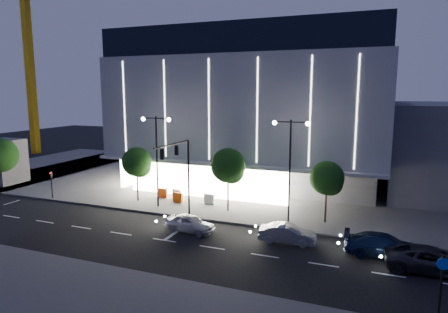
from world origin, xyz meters
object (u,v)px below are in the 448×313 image
street_lamp_west (157,148)px  ped_signal_far (51,182)px  tree_left (137,164)px  tree_mid (228,167)px  tree_right (327,180)px  cycle_sign_pole (440,291)px  tower_crane (32,38)px  car_lead (190,223)px  traffic_mast (181,165)px  street_lamp_east (290,156)px  car_fourth (432,260)px  car_third (385,246)px  barrier_a (162,193)px  barrier_d (209,199)px  car_second (287,234)px  barrier_c (178,197)px  barrier_b (177,194)px

street_lamp_west → ped_signal_far: street_lamp_west is taller
tree_left → tree_mid: bearing=0.0°
tree_right → cycle_sign_pole: bearing=-64.4°
tower_crane → car_lead: tower_crane is taller
street_lamp_west → tree_right: street_lamp_west is taller
traffic_mast → ped_signal_far: size_ratio=2.36×
street_lamp_east → car_fourth: size_ratio=1.60×
street_lamp_west → car_third: (20.74, -4.59, -5.17)m
barrier_a → barrier_d: (5.59, -0.36, 0.00)m
street_lamp_east → barrier_d: (-8.61, 2.53, -5.31)m
street_lamp_west → car_third: bearing=-12.5°
traffic_mast → tower_crane: size_ratio=0.22×
car_second → barrier_d: car_second is taller
tree_left → car_fourth: 27.58m
barrier_d → ped_signal_far: bearing=-161.1°
traffic_mast → ped_signal_far: (-16.00, 1.16, -3.14)m
cycle_sign_pole → tower_crane: (-60.92, 35.51, 18.22)m
tree_right → barrier_c: bearing=176.6°
street_lamp_east → car_second: size_ratio=2.10×
street_lamp_east → ped_signal_far: 25.37m
cycle_sign_pole → barrier_b: bearing=143.8°
traffic_mast → car_lead: traffic_mast is taller
tree_right → barrier_d: 12.17m
car_second → barrier_b: (-13.45, 7.57, -0.06)m
street_lamp_east → tree_left: (-15.97, 1.02, -1.92)m
barrier_b → ped_signal_far: bearing=-142.9°
street_lamp_west → car_fourth: street_lamp_west is taller
tree_mid → barrier_b: bearing=163.2°
tower_crane → car_fourth: 70.32m
car_third → barrier_d: car_third is taller
traffic_mast → car_third: 17.38m
barrier_c → car_lead: bearing=-44.9°
car_second → barrier_b: 15.43m
car_second → barrier_a: 16.87m
ped_signal_far → car_lead: ped_signal_far is taller
barrier_b → barrier_c: 1.31m
ped_signal_far → tree_mid: size_ratio=0.49×
tree_mid → car_fourth: bearing=-23.1°
car_second → barrier_a: size_ratio=3.90×
tower_crane → tree_mid: size_ratio=5.20×
tree_mid → barrier_a: (-8.23, 1.87, -3.68)m
street_lamp_east → car_lead: bearing=-144.1°
barrier_b → tree_right: bearing=10.1°
tower_crane → car_third: (58.66, -26.59, -19.72)m
car_fourth → barrier_c: bearing=69.5°
car_third → barrier_b: car_third is taller
car_second → barrier_c: (-12.74, 6.46, -0.06)m
barrier_a → barrier_b: same height
tree_left → barrier_c: bearing=11.9°
tower_crane → car_third: 67.36m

